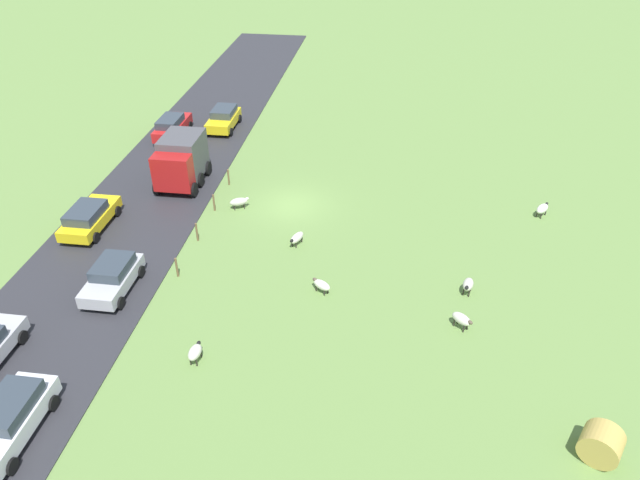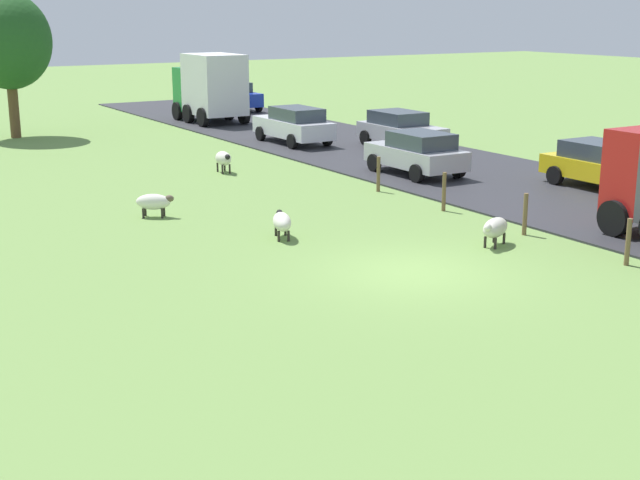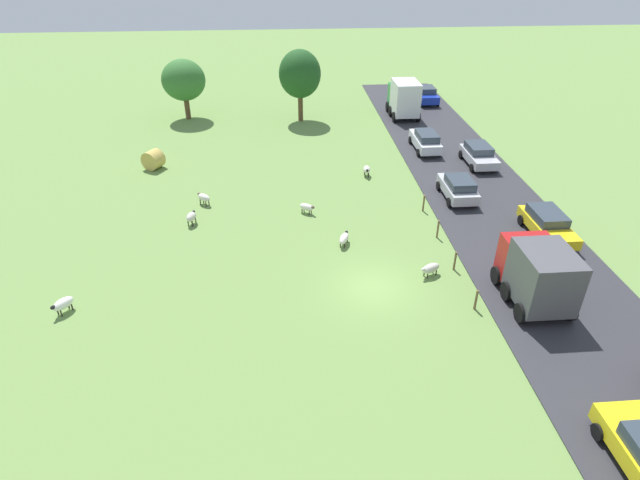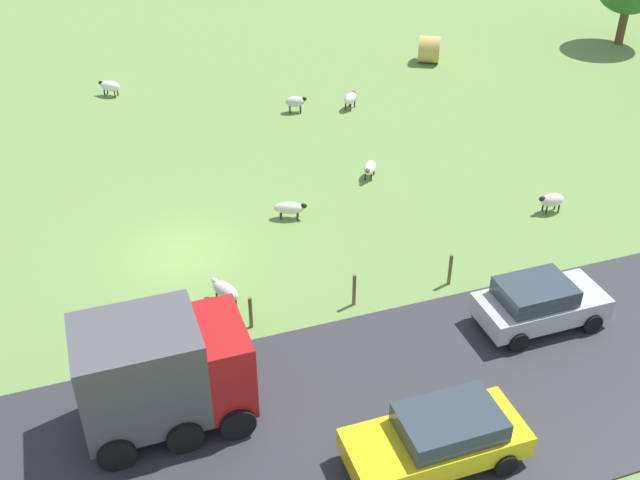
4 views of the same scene
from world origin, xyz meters
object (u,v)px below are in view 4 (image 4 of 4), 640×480
Objects in this scene: car_2 at (539,302)px; sheep_4 at (370,168)px; hay_bale_0 at (429,49)px; car_1 at (439,437)px; sheep_5 at (225,290)px; truck_1 at (162,371)px; sheep_6 at (290,208)px; sheep_1 at (110,86)px; sheep_0 at (350,98)px; sheep_3 at (295,102)px; sheep_2 at (552,200)px.

sheep_4 is at bearing -172.99° from car_2.
car_1 reaches higher than hay_bale_0.
truck_1 is at bearing -30.33° from sheep_5.
car_2 is at bearing 32.27° from sheep_6.
car_1 reaches higher than sheep_6.
sheep_1 is at bearing 177.59° from truck_1.
sheep_0 is 0.27× the size of car_2.
car_1 is at bearing -8.20° from sheep_3.
sheep_0 is at bearing 178.40° from car_2.
sheep_6 is at bearing -106.53° from sheep_2.
sheep_2 is 13.28m from sheep_5.
car_2 reaches higher than sheep_3.
truck_1 is at bearing -2.41° from sheep_1.
sheep_2 is 16.61m from hay_bale_0.
sheep_4 is 10.64m from car_2.
sheep_2 is 7.41m from sheep_4.
car_2 is (23.02, 10.57, 0.35)m from sheep_1.
sheep_6 is 10.80m from truck_1.
sheep_6 is 18.36m from hay_bale_0.
sheep_5 is 0.85× the size of hay_bale_0.
sheep_6 is 0.28× the size of car_1.
sheep_0 is at bearing 80.01° from sheep_3.
hay_bale_0 is at bearing 137.38° from sheep_6.
car_1 is at bearing 23.67° from sheep_5.
sheep_4 is 0.85× the size of sheep_6.
sheep_5 is at bearing -83.91° from sheep_2.
sheep_2 is 10.11m from sheep_6.
sheep_2 is (11.77, 3.80, -0.01)m from sheep_0.
car_1 reaches higher than sheep_5.
hay_bale_0 is 0.37× the size of car_2.
sheep_6 is 12.43m from car_1.
car_2 reaches higher than sheep_0.
sheep_1 is 23.29m from truck_1.
sheep_4 is 0.26× the size of truck_1.
sheep_4 is at bearing 36.66° from sheep_1.
truck_1 is (17.68, -12.04, 1.24)m from sheep_0.
sheep_0 is at bearing 145.74° from truck_1.
sheep_0 reaches higher than sheep_6.
sheep_4 is (12.46, 9.28, -0.07)m from sheep_1.
sheep_4 is at bearing 129.47° from sheep_5.
sheep_3 is 0.26× the size of truck_1.
car_2 is at bearing 64.37° from sheep_5.
sheep_5 is at bearing 149.67° from truck_1.
sheep_3 reaches higher than sheep_4.
car_2 reaches higher than sheep_2.
sheep_2 is 0.98× the size of sheep_3.
sheep_1 is 9.78m from sheep_3.
sheep_6 is 10.14m from car_2.
sheep_4 is 0.24× the size of car_1.
hay_bale_0 reaches higher than sheep_6.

